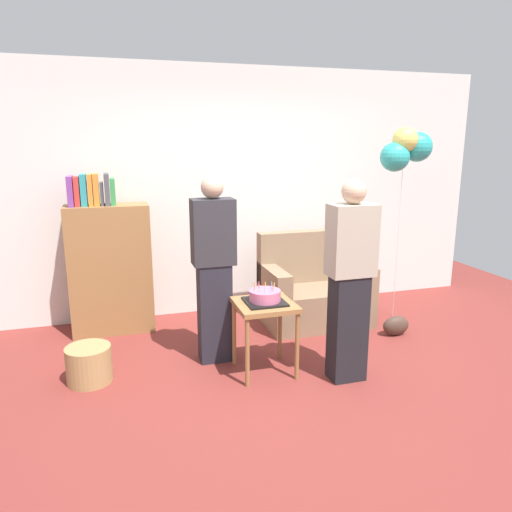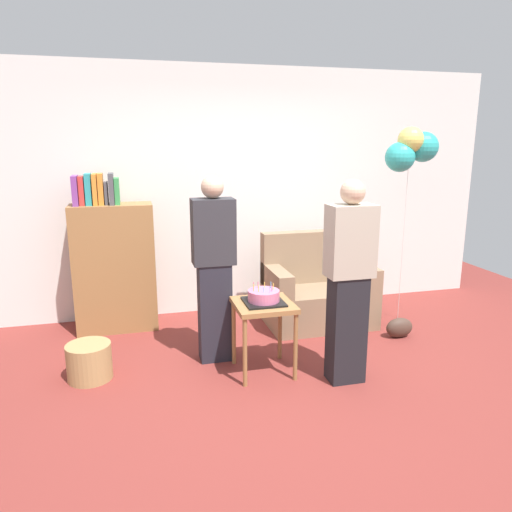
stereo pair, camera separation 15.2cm
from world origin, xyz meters
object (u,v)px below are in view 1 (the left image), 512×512
object	(u,v)px
couch	(313,291)
person_blowing_candles	(214,269)
bookshelf	(110,265)
birthday_cake	(265,297)
side_table	(265,313)
balloon_bunch	(406,149)
wicker_basket	(89,364)
handbag	(396,326)
person_holding_cake	(350,281)

from	to	relation	value
couch	person_blowing_candles	world-z (taller)	person_blowing_candles
bookshelf	birthday_cake	distance (m)	1.79
side_table	person_blowing_candles	bearing A→B (deg)	134.65
person_blowing_candles	balloon_bunch	size ratio (longest dim) A/B	0.80
couch	person_blowing_candles	distance (m)	1.45
couch	bookshelf	bearing A→B (deg)	170.44
side_table	wicker_basket	bearing A→B (deg)	170.53
birthday_cake	wicker_basket	size ratio (longest dim) A/B	0.89
person_blowing_candles	handbag	distance (m)	1.99
person_blowing_candles	handbag	size ratio (longest dim) A/B	5.82
couch	side_table	size ratio (longest dim) A/B	1.80
birthday_cake	handbag	world-z (taller)	birthday_cake
side_table	person_holding_cake	distance (m)	0.75
couch	birthday_cake	world-z (taller)	couch
bookshelf	side_table	bearing A→B (deg)	-47.51
balloon_bunch	handbag	bearing A→B (deg)	-121.50
balloon_bunch	couch	bearing A→B (deg)	168.87
wicker_basket	handbag	size ratio (longest dim) A/B	1.29
handbag	balloon_bunch	world-z (taller)	balloon_bunch
person_blowing_candles	birthday_cake	bearing A→B (deg)	-52.02
birthday_cake	wicker_basket	distance (m)	1.52
side_table	birthday_cake	bearing A→B (deg)	124.68
handbag	side_table	bearing A→B (deg)	-166.30
side_table	handbag	xyz separation A→B (m)	(1.50, 0.37, -0.42)
person_blowing_candles	bookshelf	bearing A→B (deg)	124.99
person_holding_cake	wicker_basket	distance (m)	2.20
person_holding_cake	balloon_bunch	distance (m)	1.89
side_table	bookshelf	bearing A→B (deg)	132.49
couch	wicker_basket	size ratio (longest dim) A/B	3.06
bookshelf	person_holding_cake	world-z (taller)	person_holding_cake
person_holding_cake	handbag	world-z (taller)	person_holding_cake
person_blowing_candles	wicker_basket	world-z (taller)	person_blowing_candles
bookshelf	person_blowing_candles	world-z (taller)	person_blowing_candles
birthday_cake	couch	bearing A→B (deg)	48.47
birthday_cake	side_table	bearing A→B (deg)	-55.32
bookshelf	balloon_bunch	world-z (taller)	balloon_bunch
side_table	person_holding_cake	world-z (taller)	person_holding_cake
person_holding_cake	bookshelf	bearing A→B (deg)	-24.24
bookshelf	birthday_cake	world-z (taller)	bookshelf
birthday_cake	person_holding_cake	xyz separation A→B (m)	(0.61, -0.31, 0.17)
bookshelf	person_blowing_candles	size ratio (longest dim) A/B	0.98
birthday_cake	person_blowing_candles	world-z (taller)	person_blowing_candles
person_holding_cake	balloon_bunch	world-z (taller)	balloon_bunch
handbag	wicker_basket	bearing A→B (deg)	-177.44
person_holding_cake	side_table	bearing A→B (deg)	-9.21
handbag	couch	bearing A→B (deg)	136.60
person_blowing_candles	handbag	world-z (taller)	person_blowing_candles
wicker_basket	handbag	bearing A→B (deg)	2.56
side_table	birthday_cake	world-z (taller)	birthday_cake
bookshelf	person_holding_cake	size ratio (longest dim) A/B	0.98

